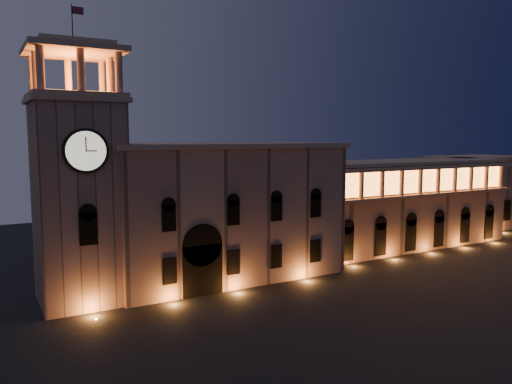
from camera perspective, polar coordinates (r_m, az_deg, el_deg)
ground at (r=50.70m, az=10.20°, el=-15.08°), size 160.00×160.00×0.00m
government_building at (r=65.32m, az=-3.48°, el=-2.18°), size 30.80×12.80×17.60m
clock_tower at (r=58.24m, az=-19.58°, el=0.13°), size 9.80×9.80×32.40m
colonnade_wing at (r=87.33m, az=16.43°, el=-1.22°), size 40.60×11.50×14.50m
secondary_building at (r=111.01m, az=23.52°, el=-0.10°), size 20.00×12.00×14.00m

